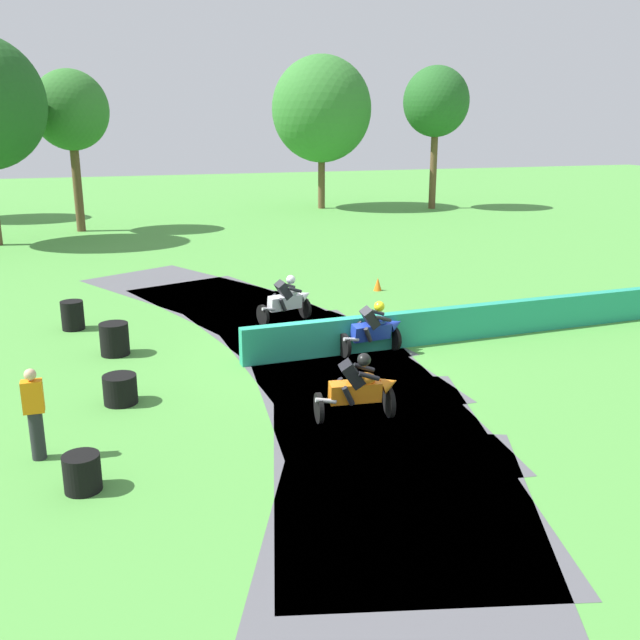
# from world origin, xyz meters

# --- Properties ---
(ground_plane) EXTENTS (120.00, 120.00, 0.00)m
(ground_plane) POSITION_xyz_m (0.00, 0.00, 0.00)
(ground_plane) COLOR #4C933D
(track_asphalt) EXTENTS (8.13, 25.06, 0.01)m
(track_asphalt) POSITION_xyz_m (-0.83, -0.04, 0.00)
(track_asphalt) COLOR #515156
(track_asphalt) RESTS_ON ground
(safety_barrier) EXTENTS (14.26, 0.99, 0.90)m
(safety_barrier) POSITION_xyz_m (5.09, 0.25, 0.45)
(safety_barrier) COLOR #239375
(safety_barrier) RESTS_ON ground
(motorcycle_lead_orange) EXTENTS (1.70, 0.82, 1.42)m
(motorcycle_lead_orange) POSITION_xyz_m (-0.50, -3.91, 0.66)
(motorcycle_lead_orange) COLOR black
(motorcycle_lead_orange) RESTS_ON ground
(motorcycle_chase_blue) EXTENTS (1.68, 0.89, 1.43)m
(motorcycle_chase_blue) POSITION_xyz_m (1.27, -0.24, 0.65)
(motorcycle_chase_blue) COLOR black
(motorcycle_chase_blue) RESTS_ON ground
(motorcycle_trailing_white) EXTENTS (1.71, 1.07, 1.43)m
(motorcycle_trailing_white) POSITION_xyz_m (-0.01, 3.18, 0.66)
(motorcycle_trailing_white) COLOR black
(motorcycle_trailing_white) RESTS_ON ground
(tire_stack_near) EXTENTS (0.58, 0.58, 0.60)m
(tire_stack_near) POSITION_xyz_m (-5.56, -5.13, 0.30)
(tire_stack_near) COLOR black
(tire_stack_near) RESTS_ON ground
(tire_stack_mid_a) EXTENTS (0.68, 0.68, 0.60)m
(tire_stack_mid_a) POSITION_xyz_m (-4.84, -1.64, 0.30)
(tire_stack_mid_a) COLOR black
(tire_stack_mid_a) RESTS_ON ground
(tire_stack_mid_b) EXTENTS (0.70, 0.70, 0.80)m
(tire_stack_mid_b) POSITION_xyz_m (-4.84, 1.63, 0.40)
(tire_stack_mid_b) COLOR black
(tire_stack_mid_b) RESTS_ON ground
(tire_stack_far) EXTENTS (0.61, 0.61, 0.80)m
(tire_stack_far) POSITION_xyz_m (-5.86, 4.25, 0.40)
(tire_stack_far) COLOR black
(tire_stack_far) RESTS_ON ground
(track_marshal) EXTENTS (0.34, 0.24, 1.63)m
(track_marshal) POSITION_xyz_m (-6.29, -3.76, 0.82)
(track_marshal) COLOR #232328
(track_marshal) RESTS_ON ground
(traffic_cone) EXTENTS (0.28, 0.28, 0.44)m
(traffic_cone) POSITION_xyz_m (3.90, 5.99, 0.22)
(traffic_cone) COLOR orange
(traffic_cone) RESTS_ON ground
(tree_far_right) EXTENTS (4.11, 4.11, 8.81)m
(tree_far_right) POSITION_xyz_m (15.82, 26.16, 6.59)
(tree_far_right) COLOR brown
(tree_far_right) RESTS_ON ground
(tree_behind_barrier) EXTENTS (6.23, 6.23, 9.46)m
(tree_behind_barrier) POSITION_xyz_m (9.04, 28.42, 6.18)
(tree_behind_barrier) COLOR brown
(tree_behind_barrier) RESTS_ON ground
(tree_distant) EXTENTS (3.74, 3.74, 7.99)m
(tree_distant) POSITION_xyz_m (-5.78, 22.90, 5.97)
(tree_distant) COLOR brown
(tree_distant) RESTS_ON ground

